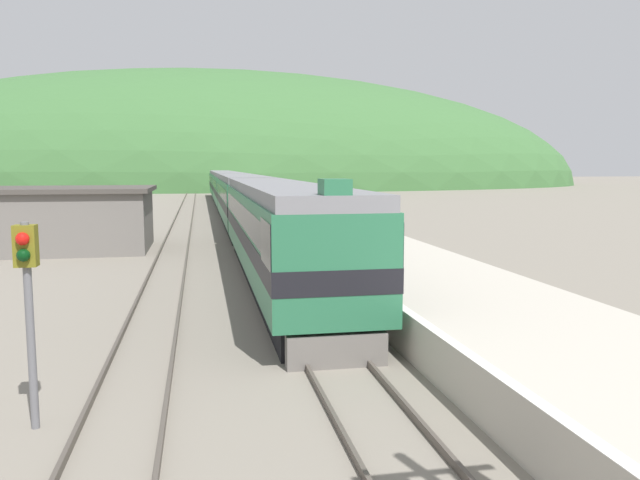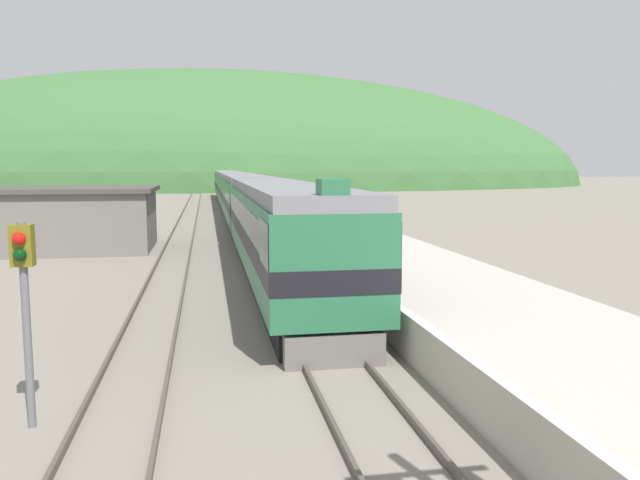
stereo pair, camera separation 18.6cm
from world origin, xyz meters
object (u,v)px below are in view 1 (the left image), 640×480
(express_train_lead_car, at_px, (280,230))
(carriage_fourth, at_px, (222,184))
(carriage_second, at_px, (242,200))
(carriage_third, at_px, (229,189))
(signal_post_siding, at_px, (27,282))

(express_train_lead_car, distance_m, carriage_fourth, 64.59)
(express_train_lead_car, height_order, carriage_second, express_train_lead_car)
(carriage_third, bearing_deg, carriage_second, -90.00)
(express_train_lead_car, relative_size, carriage_third, 1.03)
(express_train_lead_car, xyz_separation_m, carriage_third, (0.00, 43.24, -0.01))
(carriage_fourth, bearing_deg, carriage_second, -90.00)
(carriage_second, relative_size, carriage_third, 1.00)
(carriage_third, height_order, signal_post_siding, carriage_third)
(carriage_second, distance_m, signal_post_siding, 34.82)
(express_train_lead_car, relative_size, carriage_fourth, 1.03)
(carriage_fourth, bearing_deg, express_train_lead_car, -90.00)
(carriage_third, distance_m, carriage_fourth, 21.35)
(carriage_second, xyz_separation_m, signal_post_siding, (-5.91, -34.31, 0.48))
(carriage_second, xyz_separation_m, carriage_fourth, (0.00, 42.70, 0.00))
(express_train_lead_car, bearing_deg, carriage_fourth, 90.00)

